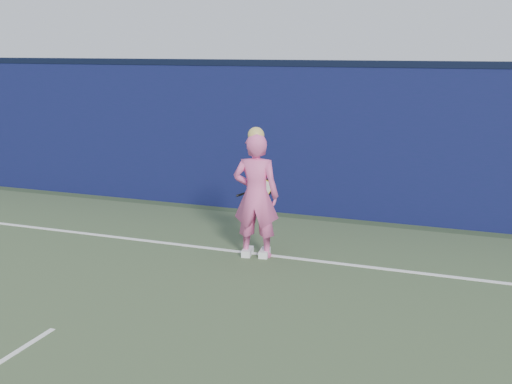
% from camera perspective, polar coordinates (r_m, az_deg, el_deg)
% --- Properties ---
extents(backstop_wall, '(24.00, 0.40, 2.50)m').
position_cam_1_polar(backstop_wall, '(11.32, -0.73, 4.84)').
color(backstop_wall, '#0D153D').
rests_on(backstop_wall, ground).
extents(wall_cap, '(24.00, 0.42, 0.10)m').
position_cam_1_polar(wall_cap, '(11.21, -0.75, 11.43)').
color(wall_cap, black).
rests_on(wall_cap, backstop_wall).
extents(player, '(0.68, 0.50, 1.79)m').
position_cam_1_polar(player, '(8.65, 0.00, -0.29)').
color(player, '#E95A9E').
rests_on(player, ground).
extents(racket, '(0.48, 0.31, 0.29)m').
position_cam_1_polar(racket, '(9.12, 0.53, 0.32)').
color(racket, black).
rests_on(racket, ground).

